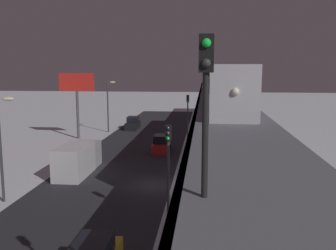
% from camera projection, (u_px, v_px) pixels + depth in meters
% --- Properties ---
extents(ground_plane, '(240.00, 240.00, 0.00)m').
position_uv_depth(ground_plane, '(154.00, 185.00, 31.40)').
color(ground_plane, silver).
extents(avenue_asphalt, '(11.00, 105.69, 0.01)m').
position_uv_depth(avenue_asphalt, '(106.00, 183.00, 31.79)').
color(avenue_asphalt, '#28282D').
rests_on(avenue_asphalt, ground_plane).
extents(elevated_railway, '(5.00, 105.69, 6.45)m').
position_uv_depth(elevated_railway, '(225.00, 120.00, 30.00)').
color(elevated_railway, slate).
rests_on(elevated_railway, ground_plane).
extents(subway_train, '(2.94, 36.87, 3.40)m').
position_uv_depth(subway_train, '(222.00, 81.00, 39.40)').
color(subway_train, '#B7BABF').
rests_on(subway_train, elevated_railway).
extents(rail_signal, '(0.36, 0.41, 4.00)m').
position_uv_depth(rail_signal, '(206.00, 88.00, 9.05)').
color(rail_signal, black).
rests_on(rail_signal, elevated_railway).
extents(sedan_red, '(1.91, 4.55, 1.97)m').
position_uv_depth(sedan_red, '(161.00, 145.00, 43.58)').
color(sedan_red, '#A51E1E').
rests_on(sedan_red, ground_plane).
extents(sedan_black, '(1.80, 4.42, 1.97)m').
position_uv_depth(sedan_black, '(133.00, 124.00, 59.85)').
color(sedan_black, black).
rests_on(sedan_black, ground_plane).
extents(box_truck, '(2.40, 7.40, 2.80)m').
position_uv_depth(box_truck, '(78.00, 159.00, 34.72)').
color(box_truck, '#B2B2B7').
rests_on(box_truck, ground_plane).
extents(traffic_light_near, '(0.32, 0.44, 6.40)m').
position_uv_depth(traffic_light_near, '(168.00, 162.00, 21.95)').
color(traffic_light_near, '#2D2D2D').
rests_on(traffic_light_near, ground_plane).
extents(traffic_light_mid, '(0.32, 0.44, 6.40)m').
position_uv_depth(traffic_light_mid, '(188.00, 113.00, 45.66)').
color(traffic_light_mid, '#2D2D2D').
rests_on(traffic_light_mid, ground_plane).
extents(commercial_billboard, '(4.80, 0.36, 8.90)m').
position_uv_depth(commercial_billboard, '(77.00, 89.00, 50.89)').
color(commercial_billboard, '#4C4C51').
rests_on(commercial_billboard, ground_plane).
extents(street_lamp_near, '(1.35, 0.44, 7.65)m').
position_uv_depth(street_lamp_near, '(3.00, 137.00, 26.74)').
color(street_lamp_near, '#38383D').
rests_on(street_lamp_near, ground_plane).
extents(street_lamp_far, '(1.35, 0.44, 7.65)m').
position_uv_depth(street_lamp_far, '(109.00, 100.00, 56.25)').
color(street_lamp_far, '#38383D').
rests_on(street_lamp_far, ground_plane).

